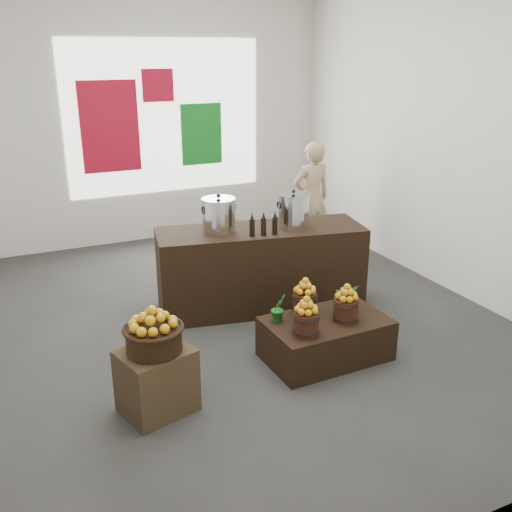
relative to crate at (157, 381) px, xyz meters
name	(u,v)px	position (x,y,z in m)	size (l,w,h in m)	color
ground	(233,321)	(1.29, 1.35, -0.30)	(7.00, 7.00, 0.00)	#333230
back_wall	(147,118)	(1.29, 4.85, 1.70)	(6.00, 0.04, 4.00)	silver
back_opening	(165,117)	(1.59, 4.83, 1.70)	(3.20, 0.02, 2.40)	white
deco_red_left	(110,127)	(0.69, 4.82, 1.60)	(0.90, 0.04, 1.40)	#A30C23
deco_green_right	(201,134)	(2.19, 4.82, 1.40)	(0.70, 0.04, 1.00)	#12771F
deco_red_upper	(158,85)	(1.49, 4.82, 2.20)	(0.50, 0.04, 0.50)	#A30C23
crate	(157,381)	(0.00, 0.00, 0.00)	(0.60, 0.49, 0.60)	#4C3C23
wicker_basket	(154,340)	(0.00, 0.00, 0.41)	(0.48, 0.48, 0.22)	black
apples_in_basket	(152,317)	(0.00, 0.00, 0.62)	(0.37, 0.37, 0.20)	#9A1704
display_table	(326,338)	(1.84, 0.17, -0.08)	(1.25, 0.77, 0.43)	black
apple_bucket_front_left	(306,323)	(1.49, -0.01, 0.25)	(0.25, 0.25, 0.23)	#3E1C11
apples_in_bucket_front_left	(307,305)	(1.49, -0.01, 0.45)	(0.19, 0.19, 0.17)	#9A1704
apple_bucket_front_right	(346,310)	(2.01, 0.08, 0.25)	(0.25, 0.25, 0.23)	#3E1C11
apples_in_bucket_front_right	(347,292)	(2.01, 0.08, 0.45)	(0.19, 0.19, 0.17)	#9A1704
apple_bucket_rear	(305,303)	(1.71, 0.40, 0.25)	(0.25, 0.25, 0.23)	#3E1C11
apples_in_bucket_rear	(305,286)	(1.71, 0.40, 0.45)	(0.19, 0.19, 0.17)	#9A1704
herb_garnish_right	(346,296)	(2.17, 0.33, 0.27)	(0.25, 0.21, 0.27)	#16691D
herb_garnish_left	(279,308)	(1.38, 0.35, 0.28)	(0.16, 0.13, 0.29)	#16691D
counter	(261,268)	(1.77, 1.59, 0.21)	(2.48, 0.79, 1.02)	black
stock_pot_left	(219,216)	(1.27, 1.69, 0.91)	(0.38, 0.38, 0.38)	silver
stock_pot_center	(293,211)	(2.15, 1.52, 0.91)	(0.38, 0.38, 0.38)	silver
oil_cruets	(266,223)	(1.72, 1.35, 0.86)	(0.27, 0.07, 0.28)	black
shopper	(311,198)	(3.35, 3.12, 0.57)	(0.64, 0.42, 1.74)	tan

